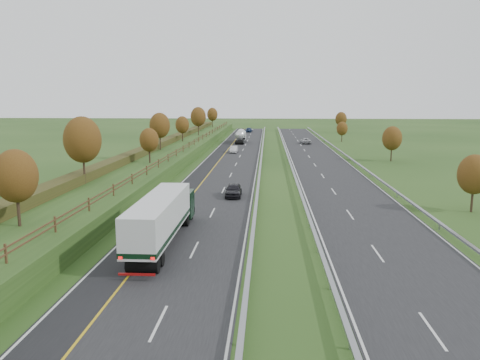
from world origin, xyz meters
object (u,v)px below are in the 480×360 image
Objects in this scene: car_dark_near at (234,190)px; car_oncoming at (306,141)px; box_lorry at (163,217)px; road_tanker at (241,136)px; car_small_far at (249,130)px; car_silver_mid at (234,149)px.

car_dark_near reaches higher than car_oncoming.
box_lorry reaches higher than road_tanker.
car_small_far is at bearing 89.07° from road_tanker.
road_tanker is 17.17m from car_oncoming.
car_silver_mid is 27.41m from car_oncoming.
car_silver_mid is (-0.13, -23.15, -1.11)m from road_tanker.
car_small_far is at bearing 90.79° from car_dark_near.
car_small_far is 0.97× the size of car_oncoming.
car_dark_near is 46.17m from car_silver_mid.
car_dark_near is 0.89× the size of car_oncoming.
car_silver_mid is 63.12m from car_small_far.
car_small_far is (0.77, 63.11, 0.02)m from car_silver_mid.
car_dark_near is at bearing -83.44° from car_small_far.
car_oncoming is at bearing 77.84° from car_dark_near.
road_tanker is 2.43× the size of car_dark_near.
box_lorry is 1.45× the size of road_tanker.
box_lorry is at bearing -90.72° from road_tanker.
car_small_far is (-2.53, 109.17, -0.05)m from car_dark_near.
box_lorry reaches higher than car_dark_near.
car_small_far reaches higher than car_silver_mid.
box_lorry is at bearing -85.55° from car_small_far.
box_lorry is 88.28m from car_oncoming.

